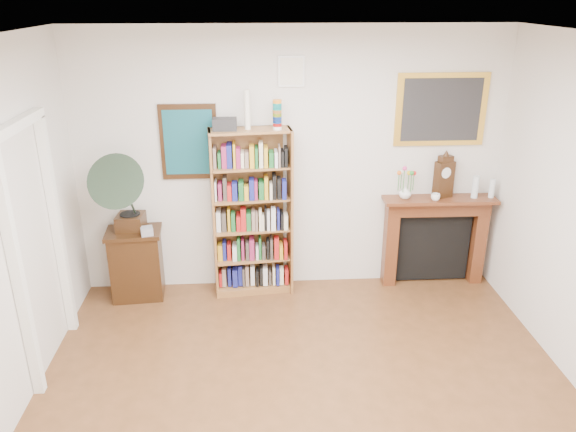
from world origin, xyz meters
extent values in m
cube|color=white|center=(0.00, 0.00, 2.80)|extent=(4.50, 5.00, 0.01)
cube|color=silver|center=(0.00, 2.50, 1.40)|extent=(4.50, 0.01, 2.80)
cube|color=white|center=(-2.21, 0.73, 1.05)|extent=(0.08, 0.08, 2.10)
cube|color=white|center=(-2.21, 1.67, 1.05)|extent=(0.08, 0.08, 2.10)
cube|color=white|center=(-2.21, 1.20, 2.13)|extent=(0.08, 1.02, 0.08)
cube|color=black|center=(-1.05, 2.48, 1.65)|extent=(0.58, 0.03, 0.78)
cube|color=#134F5B|center=(-1.05, 2.46, 1.65)|extent=(0.50, 0.01, 0.67)
cube|color=white|center=(0.00, 2.48, 2.35)|extent=(0.26, 0.03, 0.30)
cube|color=silver|center=(0.00, 2.46, 2.35)|extent=(0.22, 0.01, 0.26)
cube|color=gold|center=(1.55, 2.48, 1.95)|extent=(0.95, 0.03, 0.75)
cube|color=#262628|center=(1.55, 2.46, 1.95)|extent=(0.82, 0.01, 0.65)
cube|color=brown|center=(-0.83, 2.33, 0.90)|extent=(0.05, 0.29, 1.81)
cube|color=brown|center=(-0.02, 2.33, 0.90)|extent=(0.05, 0.29, 1.81)
cube|color=brown|center=(-0.42, 2.33, 1.80)|extent=(0.86, 0.38, 0.02)
cube|color=brown|center=(-0.42, 2.33, 0.04)|extent=(0.86, 0.38, 0.08)
cube|color=brown|center=(-0.42, 2.47, 0.90)|extent=(0.83, 0.10, 1.81)
cube|color=brown|center=(-0.42, 2.33, 0.39)|extent=(0.81, 0.35, 0.02)
cube|color=brown|center=(-0.42, 2.33, 0.73)|extent=(0.81, 0.35, 0.02)
cube|color=brown|center=(-0.42, 2.33, 1.08)|extent=(0.81, 0.35, 0.02)
cube|color=brown|center=(-0.42, 2.33, 1.42)|extent=(0.81, 0.35, 0.02)
cube|color=black|center=(-1.66, 2.28, 0.38)|extent=(0.59, 0.45, 0.77)
cube|color=#492111|center=(1.10, 2.39, 0.49)|extent=(0.14, 0.18, 0.99)
cube|color=#492111|center=(2.09, 2.39, 0.49)|extent=(0.14, 0.18, 0.99)
cube|color=#492111|center=(1.59, 2.39, 0.91)|extent=(1.13, 0.20, 0.16)
cube|color=#492111|center=(1.59, 2.35, 1.01)|extent=(1.22, 0.31, 0.04)
cube|color=black|center=(1.59, 2.44, 0.41)|extent=(0.82, 0.09, 0.79)
cube|color=black|center=(-1.69, 2.31, 0.85)|extent=(0.28, 0.28, 0.17)
cylinder|color=black|center=(-1.69, 2.31, 0.94)|extent=(0.22, 0.22, 0.01)
cone|color=#2D4132|center=(-1.69, 2.14, 1.31)|extent=(0.57, 0.70, 0.70)
cube|color=#AEADBA|center=(-1.50, 2.16, 0.81)|extent=(0.15, 0.15, 0.08)
cube|color=black|center=(1.62, 2.39, 1.22)|extent=(0.22, 0.17, 0.39)
cylinder|color=white|center=(1.62, 2.34, 1.31)|extent=(0.11, 0.05, 0.12)
cube|color=black|center=(1.62, 2.39, 1.45)|extent=(0.16, 0.13, 0.07)
imported|color=silver|center=(1.21, 2.37, 1.09)|extent=(0.15, 0.15, 0.14)
imported|color=white|center=(1.52, 2.28, 1.06)|extent=(0.10, 0.10, 0.07)
cylinder|color=silver|center=(1.96, 2.35, 1.15)|extent=(0.07, 0.07, 0.24)
cylinder|color=silver|center=(2.15, 2.34, 1.13)|extent=(0.06, 0.06, 0.20)
camera|label=1|loc=(-0.39, -3.18, 3.08)|focal=35.00mm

